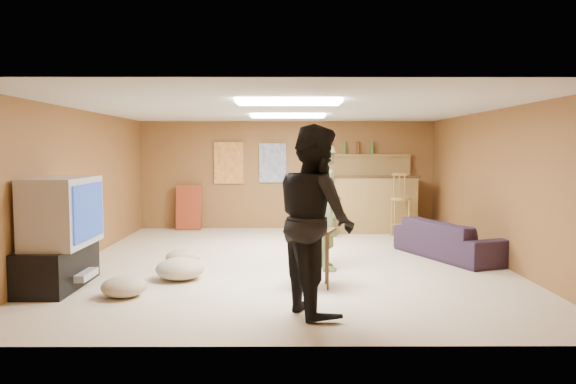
{
  "coord_description": "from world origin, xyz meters",
  "views": [
    {
      "loc": [
        -0.03,
        -8.02,
        1.63
      ],
      "look_at": [
        0.0,
        0.2,
        1.0
      ],
      "focal_mm": 35.0,
      "sensor_mm": 36.0,
      "label": 1
    }
  ],
  "objects_px": {
    "person_olive": "(327,206)",
    "person_black": "(315,219)",
    "bar_counter": "(364,204)",
    "tv_body": "(62,212)",
    "tray_table": "(310,258)",
    "sofa": "(450,239)"
  },
  "relations": [
    {
      "from": "person_olive",
      "to": "tray_table",
      "type": "relative_size",
      "value": 2.46
    },
    {
      "from": "tv_body",
      "to": "person_olive",
      "type": "relative_size",
      "value": 0.64
    },
    {
      "from": "person_olive",
      "to": "sofa",
      "type": "bearing_deg",
      "value": -77.1
    },
    {
      "from": "bar_counter",
      "to": "person_black",
      "type": "xyz_separation_m",
      "value": [
        -1.24,
        -5.47,
        0.39
      ]
    },
    {
      "from": "tv_body",
      "to": "sofa",
      "type": "xyz_separation_m",
      "value": [
        5.09,
        1.8,
        -0.62
      ]
    },
    {
      "from": "person_olive",
      "to": "tray_table",
      "type": "xyz_separation_m",
      "value": [
        -0.27,
        -1.01,
        -0.51
      ]
    },
    {
      "from": "tv_body",
      "to": "person_olive",
      "type": "height_order",
      "value": "person_olive"
    },
    {
      "from": "bar_counter",
      "to": "person_black",
      "type": "height_order",
      "value": "person_black"
    },
    {
      "from": "person_olive",
      "to": "sofa",
      "type": "distance_m",
      "value": 2.15
    },
    {
      "from": "person_olive",
      "to": "person_black",
      "type": "bearing_deg",
      "value": 163.38
    },
    {
      "from": "bar_counter",
      "to": "person_olive",
      "type": "xyz_separation_m",
      "value": [
        -0.98,
        -3.43,
        0.31
      ]
    },
    {
      "from": "tv_body",
      "to": "tray_table",
      "type": "height_order",
      "value": "tv_body"
    },
    {
      "from": "tv_body",
      "to": "tray_table",
      "type": "distance_m",
      "value": 2.95
    },
    {
      "from": "tv_body",
      "to": "bar_counter",
      "type": "relative_size",
      "value": 0.55
    },
    {
      "from": "bar_counter",
      "to": "tv_body",
      "type": "bearing_deg",
      "value": -133.0
    },
    {
      "from": "bar_counter",
      "to": "person_olive",
      "type": "bearing_deg",
      "value": -105.94
    },
    {
      "from": "bar_counter",
      "to": "tray_table",
      "type": "bearing_deg",
      "value": -105.67
    },
    {
      "from": "person_black",
      "to": "tv_body",
      "type": "bearing_deg",
      "value": 50.2
    },
    {
      "from": "person_olive",
      "to": "person_black",
      "type": "height_order",
      "value": "person_black"
    },
    {
      "from": "tv_body",
      "to": "bar_counter",
      "type": "xyz_separation_m",
      "value": [
        4.15,
        4.45,
        -0.35
      ]
    },
    {
      "from": "sofa",
      "to": "person_black",
      "type": "bearing_deg",
      "value": 120.13
    },
    {
      "from": "tray_table",
      "to": "tv_body",
      "type": "bearing_deg",
      "value": -179.93
    }
  ]
}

